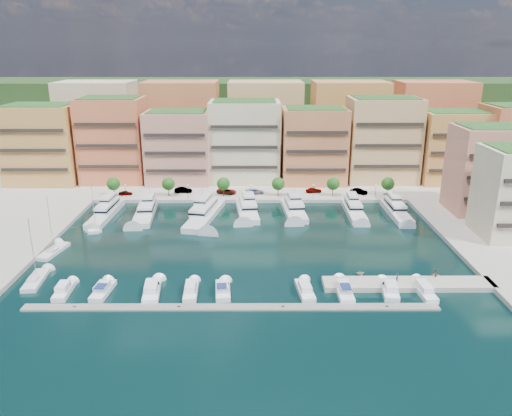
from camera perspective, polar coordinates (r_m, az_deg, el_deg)
The scene contains 58 objects.
ground at distance 114.99m, azimuth -0.71°, elevation -3.96°, with size 400.00×400.00×0.00m, color black.
north_quay at distance 173.98m, azimuth -0.54°, elevation 3.77°, with size 220.00×64.00×2.00m, color #9E998E.
hillside at distance 220.78m, azimuth -0.47°, elevation 6.89°, with size 240.00×40.00×58.00m, color #203415.
south_pontoon at distance 88.03m, azimuth -2.87°, elevation -11.35°, with size 72.00×2.20×0.35m, color gray.
finger_pier at distance 99.28m, azimuth 16.96°, elevation -8.57°, with size 32.00×5.00×2.00m, color #9E998E.
apartment_0 at distance 172.88m, azimuth -23.18°, elevation 6.73°, with size 22.00×16.50×24.80m.
apartment_1 at distance 167.30m, azimuth -15.96°, elevation 7.51°, with size 20.00×16.50×26.80m.
apartment_2 at distance 161.33m, azimuth -8.83°, elevation 6.90°, with size 20.00×15.50×22.80m.
apartment_3 at distance 161.23m, azimuth -1.29°, elevation 7.64°, with size 22.00×16.50×25.80m.
apartment_4 at distance 160.54m, azimuth 6.64°, elevation 7.12°, with size 20.00×15.50×23.80m.
apartment_5 at distance 166.23m, azimuth 14.20°, elevation 7.59°, with size 22.00×16.50×26.80m.
apartment_6 at distance 171.48m, azimuth 21.49°, elevation 6.51°, with size 20.00×15.50×22.80m.
apartment_east_a at distance 143.77m, azimuth 24.95°, elevation 4.02°, with size 18.00×14.50×22.80m.
backblock_0 at distance 190.96m, azimuth -17.49°, elevation 9.14°, with size 26.00×18.00×30.00m, color beige.
backblock_1 at distance 184.39m, azimuth -8.43°, elevation 9.48°, with size 26.00×18.00×30.00m, color #D68350.
backblock_2 at distance 182.58m, azimuth 1.06°, elevation 9.59°, with size 26.00×18.00×30.00m, color tan.
backblock_3 at distance 185.66m, azimuth 10.49°, elevation 9.44°, with size 26.00×18.00×30.00m, color #C08C46.
backblock_4 at distance 193.41m, azimuth 19.37°, elevation 9.06°, with size 26.00×18.00×30.00m, color #D36F46.
tree_0 at distance 150.91m, azimuth -15.99°, elevation 2.66°, with size 3.80×3.80×5.65m.
tree_1 at distance 147.36m, azimuth -9.99°, elevation 2.73°, with size 3.80×3.80×5.65m.
tree_2 at distance 145.50m, azimuth -3.76°, elevation 2.77°, with size 3.80×3.80×5.65m.
tree_3 at distance 145.38m, azimuth 2.55°, elevation 2.78°, with size 3.80×3.80×5.65m.
tree_4 at distance 147.01m, azimuth 8.80°, elevation 2.76°, with size 3.80×3.80×5.65m.
tree_5 at distance 150.34m, azimuth 14.84°, elevation 2.70°, with size 3.80×3.80×5.65m.
lamppost_0 at distance 147.97m, azimuth -14.70°, elevation 2.10°, with size 0.30×0.30×4.20m.
lamppost_1 at distance 144.51m, azimuth -7.77°, elevation 2.16°, with size 0.30×0.30×4.20m.
lamppost_2 at distance 143.25m, azimuth -0.61°, elevation 2.18°, with size 0.30×0.30×4.20m.
lamppost_3 at distance 144.24m, azimuth 6.56°, elevation 2.17°, with size 0.30×0.30×4.20m.
lamppost_4 at distance 147.44m, azimuth 13.53°, elevation 2.13°, with size 0.30×0.30×4.20m.
yacht_0 at distance 138.26m, azimuth -16.72°, elevation -0.35°, with size 5.03×21.62×7.30m.
yacht_1 at distance 136.04m, azimuth -12.48°, elevation -0.35°, with size 6.39×20.87×7.30m.
yacht_2 at distance 132.00m, azimuth -5.84°, elevation -0.52°, with size 9.43×24.72×7.30m.
yacht_3 at distance 134.10m, azimuth -1.01°, elevation -0.12°, with size 6.82×18.34×7.30m.
yacht_4 at distance 134.63m, azimuth 4.34°, elevation -0.15°, with size 6.43×17.94×7.30m.
yacht_5 at distance 136.66m, azimuth 11.10°, elevation -0.12°, with size 4.40×18.09×7.30m.
yacht_6 at distance 138.85m, azimuth 15.67°, elevation -0.17°, with size 4.38×19.11×7.30m.
cruiser_0 at distance 98.79m, azimuth -21.09°, elevation -8.82°, with size 2.75×7.41×2.55m.
cruiser_1 at distance 96.49m, azimuth -17.11°, elevation -9.02°, with size 3.17×7.86×2.66m.
cruiser_2 at distance 94.31m, azimuth -11.81°, elevation -9.23°, with size 3.74×9.15×2.55m.
cruiser_3 at distance 93.16m, azimuth -7.44°, elevation -9.34°, with size 2.73×8.07×2.55m.
cruiser_4 at distance 92.59m, azimuth -3.81°, elevation -9.39°, with size 3.19×7.60×2.66m.
cruiser_6 at distance 92.89m, azimuth 5.62°, elevation -9.36°, with size 3.30×8.27×2.55m.
cruiser_7 at distance 93.82m, azimuth 10.00°, elevation -9.25°, with size 2.61×9.12×2.66m.
cruiser_8 at distance 95.70m, azimuth 15.04°, elevation -9.07°, with size 3.54×7.76×2.55m.
cruiser_9 at distance 97.47m, azimuth 18.59°, elevation -8.90°, with size 2.89×9.01×2.55m.
sailboat_0 at distance 105.32m, azimuth -23.87°, elevation -7.61°, with size 3.64×9.45×13.20m.
sailboat_1 at distance 117.82m, azimuth -22.14°, elevation -4.66°, with size 4.42×9.64×13.20m.
sailboat_2 at distance 129.35m, azimuth -17.95°, elevation -2.16°, with size 4.34×8.24×13.20m.
tender_3 at distance 104.68m, azimuth 19.86°, elevation -7.20°, with size 1.32×1.54×0.81m, color beige.
tender_1 at distance 101.41m, azimuth 11.82°, elevation -7.27°, with size 1.44×1.67×0.88m, color beige.
car_0 at distance 152.04m, azimuth -14.68°, elevation 1.68°, with size 1.58×3.94×1.34m, color gray.
car_1 at distance 150.89m, azimuth -8.32°, elevation 2.04°, with size 1.81×5.18×1.71m, color gray.
car_2 at distance 148.72m, azimuth -3.38°, elevation 1.95°, with size 2.70×5.86×1.63m, color gray.
car_3 at distance 148.09m, azimuth -0.17°, elevation 1.90°, with size 2.22×5.47×1.59m, color gray.
car_4 at distance 150.51m, azimuth 6.61°, elevation 2.05°, with size 1.88×4.67×1.59m, color gray.
car_5 at distance 151.11m, azimuth 11.67°, elevation 1.87°, with size 1.78×5.10×1.68m, color gray.
person_0 at distance 98.22m, azimuth 15.83°, elevation -7.59°, with size 0.59×0.39×1.61m, color #232646.
person_1 at distance 102.01m, azimuth 19.80°, elevation -7.02°, with size 0.77×0.60×1.59m, color #472E2A.
Camera 1 is at (1.08, -106.47, 43.42)m, focal length 35.00 mm.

